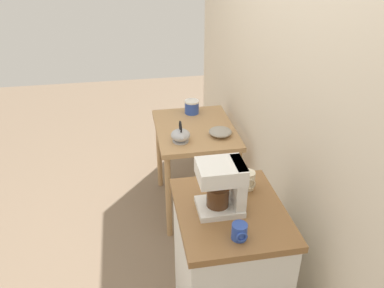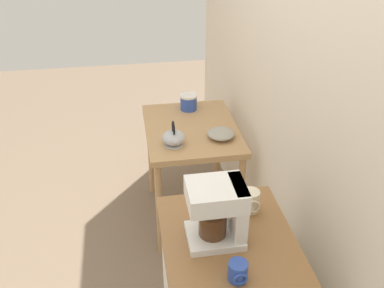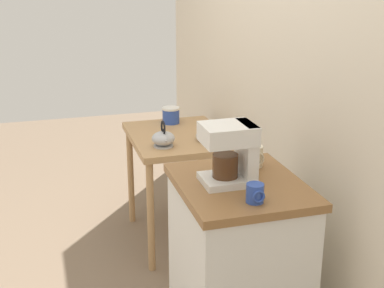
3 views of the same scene
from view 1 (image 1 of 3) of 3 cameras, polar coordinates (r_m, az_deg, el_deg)
ground_plane at (r=2.99m, az=2.50°, el=-16.58°), size 8.00×8.00×0.00m
back_wall at (r=2.27m, az=14.66°, el=9.06°), size 4.40×0.10×2.80m
wooden_table at (r=3.13m, az=0.43°, el=0.72°), size 0.77×0.61×0.76m
kitchen_counter at (r=2.27m, az=5.11°, el=-18.59°), size 0.62×0.53×0.93m
bowl_stoneware at (r=2.95m, az=4.15°, el=1.77°), size 0.17×0.17×0.06m
teakettle at (r=2.85m, az=-1.67°, el=1.30°), size 0.17×0.14×0.16m
canister_enamel at (r=3.30m, az=-0.03°, el=5.44°), size 0.12×0.12×0.11m
coffee_maker at (r=1.87m, az=4.80°, el=-5.97°), size 0.18×0.22×0.26m
mug_small_cream at (r=2.08m, az=8.09°, el=-5.26°), size 0.09×0.08×0.10m
mug_blue at (r=1.77m, az=6.94°, el=-12.59°), size 0.08×0.07×0.08m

